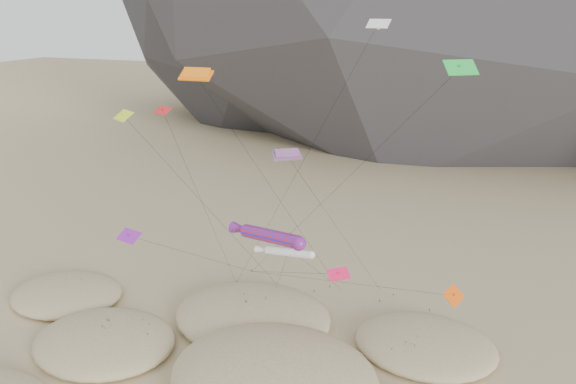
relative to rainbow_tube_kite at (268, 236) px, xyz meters
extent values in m
ellipsoid|color=#CCB789|center=(-14.21, -5.46, -10.52)|extent=(13.42, 11.41, 2.52)
ellipsoid|color=#CCB789|center=(2.58, -5.26, -10.10)|extent=(17.53, 14.90, 4.36)
ellipsoid|color=#CCB789|center=(-3.22, 3.33, -10.41)|extent=(15.82, 13.45, 2.97)
ellipsoid|color=#CCB789|center=(13.50, 4.63, -10.58)|extent=(12.92, 10.98, 2.23)
ellipsoid|color=#CCB789|center=(-23.94, 0.67, -10.60)|extent=(12.18, 10.35, 2.12)
ellipsoid|color=black|center=(-14.18, -4.67, -10.28)|extent=(2.82, 2.41, 0.85)
ellipsoid|color=black|center=(-11.26, -3.25, -10.38)|extent=(2.46, 2.11, 0.74)
ellipsoid|color=black|center=(6.51, -4.72, -10.08)|extent=(2.32, 1.99, 0.70)
ellipsoid|color=black|center=(-3.29, 4.30, -10.08)|extent=(2.67, 2.29, 0.80)
ellipsoid|color=black|center=(-1.71, 1.81, -10.18)|extent=(2.77, 2.37, 0.83)
ellipsoid|color=black|center=(13.11, 3.15, -10.38)|extent=(2.24, 1.92, 0.67)
ellipsoid|color=black|center=(12.30, 2.03, -10.48)|extent=(2.46, 2.11, 0.74)
ellipsoid|color=black|center=(-23.83, 2.49, -10.58)|extent=(2.15, 1.84, 0.65)
ellipsoid|color=black|center=(-21.77, 0.42, -10.68)|extent=(1.72, 1.47, 0.51)
cylinder|color=#3F2D1E|center=(-2.80, 10.48, -10.93)|extent=(0.08, 0.08, 0.30)
cylinder|color=#3F2D1E|center=(1.93, 12.99, -10.93)|extent=(0.08, 0.08, 0.30)
cylinder|color=#3F2D1E|center=(0.61, 11.35, -10.93)|extent=(0.08, 0.08, 0.30)
cylinder|color=#3F2D1E|center=(8.94, 13.58, -10.93)|extent=(0.08, 0.08, 0.30)
cylinder|color=#3F2D1E|center=(7.85, 11.73, -10.93)|extent=(0.08, 0.08, 0.30)
cylinder|color=#3F2D1E|center=(-7.88, 13.48, -10.93)|extent=(0.08, 0.08, 0.30)
cylinder|color=#3F2D1E|center=(13.04, 11.65, -10.93)|extent=(0.08, 0.08, 0.30)
cylinder|color=#3F2D1E|center=(-8.29, 10.15, -10.93)|extent=(0.08, 0.08, 0.30)
cylinder|color=red|center=(0.28, -0.11, 0.04)|extent=(6.50, 3.47, 1.85)
sphere|color=red|center=(3.28, -1.28, 0.29)|extent=(1.24, 1.24, 1.24)
cone|color=red|center=(-3.02, 1.17, -0.29)|extent=(2.87, 1.96, 1.32)
cylinder|color=black|center=(1.80, 6.48, -5.52)|extent=(3.06, 13.21, 11.14)
cylinder|color=silver|center=(1.25, 1.62, -2.06)|extent=(4.48, 1.03, 1.01)
sphere|color=silver|center=(3.45, 1.46, -1.88)|extent=(0.74, 0.74, 0.74)
cone|color=silver|center=(-1.16, 1.80, -2.28)|extent=(1.84, 0.77, 0.76)
cylinder|color=black|center=(-1.04, 5.46, -6.57)|extent=(4.61, 7.71, 9.04)
cube|color=orange|center=(-6.93, 1.05, 13.28)|extent=(2.94, 1.27, 0.85)
cube|color=orange|center=(-6.93, 1.05, 13.50)|extent=(2.49, 0.99, 0.83)
cylinder|color=black|center=(-2.52, 7.88, 1.10)|extent=(8.85, 13.68, 24.37)
cube|color=red|center=(1.69, 0.15, 7.27)|extent=(2.47, 2.06, 0.64)
cube|color=red|center=(1.69, 0.15, 7.48)|extent=(2.07, 1.70, 0.64)
cylinder|color=black|center=(4.51, 7.30, -1.91)|extent=(5.66, 14.33, 18.37)
cube|color=green|center=(14.57, 1.23, 14.69)|extent=(2.64, 2.30, 1.02)
cube|color=green|center=(14.57, 1.23, 14.54)|extent=(0.43, 0.44, 0.80)
cylinder|color=black|center=(3.35, 7.35, 1.83)|extent=(22.47, 12.28, 25.74)
cube|color=red|center=(-9.81, 0.05, 10.27)|extent=(1.93, 1.54, 0.57)
cube|color=red|center=(-9.81, 0.05, 10.12)|extent=(0.24, 0.22, 0.59)
cylinder|color=black|center=(-9.05, 5.10, -0.38)|extent=(1.55, 10.13, 21.31)
cube|color=#F4590C|center=(15.78, -0.48, -2.50)|extent=(1.63, 2.39, 0.95)
cube|color=#F4590C|center=(15.78, -0.48, -2.65)|extent=(0.39, 0.35, 0.72)
cylinder|color=black|center=(3.95, 6.50, -6.77)|extent=(23.68, 13.98, 8.55)
cube|color=white|center=(7.51, 5.75, 17.51)|extent=(1.96, 1.19, 0.72)
cube|color=white|center=(7.51, 5.75, 17.36)|extent=(0.25, 0.25, 0.63)
cylinder|color=black|center=(-0.39, 7.95, 3.24)|extent=(15.83, 4.43, 28.55)
cube|color=#E5154B|center=(6.77, -1.46, -1.78)|extent=(1.96, 1.89, 0.69)
cube|color=#E5154B|center=(6.77, -1.46, -1.93)|extent=(0.30, 0.30, 0.62)
cylinder|color=black|center=(-0.55, 6.01, -6.41)|extent=(14.67, 14.96, 9.27)
cube|color=purple|center=(-12.76, -2.33, -1.00)|extent=(2.56, 1.81, 0.77)
cube|color=purple|center=(-12.76, -2.33, -1.15)|extent=(0.32, 0.25, 0.80)
cylinder|color=black|center=(-10.32, 5.57, -6.02)|extent=(4.91, 15.82, 10.05)
cube|color=#D8FB1A|center=(-12.14, -2.35, 10.09)|extent=(2.29, 1.96, 0.74)
cube|color=#D8FB1A|center=(-12.14, -2.35, 9.94)|extent=(0.32, 0.30, 0.70)
cylinder|color=black|center=(-7.47, 4.06, -0.47)|extent=(9.37, 12.86, 21.13)
camera|label=1|loc=(17.43, -41.31, 18.83)|focal=35.00mm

